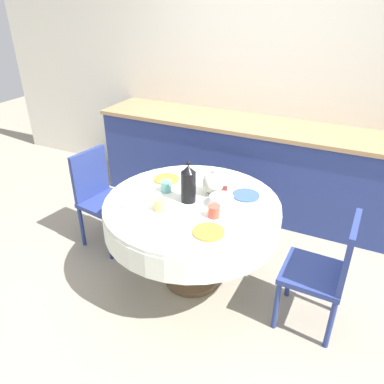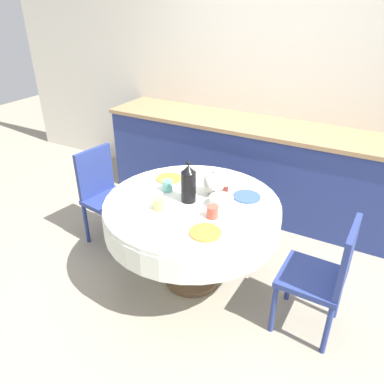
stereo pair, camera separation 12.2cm
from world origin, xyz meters
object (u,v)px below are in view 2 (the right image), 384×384
at_px(teapot, 214,183).
at_px(chair_left, 325,273).
at_px(chair_right, 105,192).
at_px(coffee_carafe, 188,184).

bearing_deg(teapot, chair_left, -12.56).
relative_size(chair_left, teapot, 3.78).
xyz_separation_m(chair_left, teapot, (-0.90, 0.20, 0.34)).
distance_m(chair_right, teapot, 1.12).
bearing_deg(chair_right, chair_left, 93.53).
distance_m(chair_left, chair_right, 1.97).
relative_size(coffee_carafe, teapot, 1.36).
bearing_deg(chair_right, teapot, 100.15).
xyz_separation_m(chair_left, coffee_carafe, (-1.02, 0.02, 0.38)).
height_order(chair_left, chair_right, same).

